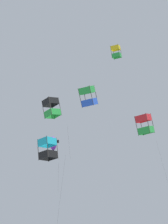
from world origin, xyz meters
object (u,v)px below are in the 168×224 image
Objects in this scene: kite_box_mid_left at (88,96)px; kite_box_far_centre at (145,125)px; kite_box_low_drifter at (116,52)px; kite_fish_upper_right at (53,144)px; kite_box_near_left at (52,108)px; kite_box_near_right at (48,149)px.

kite_box_far_centre is at bearing 45.12° from kite_box_mid_left.
kite_box_low_drifter is 0.18× the size of kite_box_far_centre.
kite_box_far_centre is at bearing 83.89° from kite_box_low_drifter.
kite_box_far_centre is (9.27, -4.46, 2.72)m from kite_fish_upper_right.
kite_box_near_left is 2.89× the size of kite_box_mid_left.
kite_box_low_drifter is 5.93m from kite_box_mid_left.
kite_box_mid_left reaches higher than kite_box_far_centre.
kite_box_low_drifter is (4.54, -6.09, 9.81)m from kite_box_near_right.
kite_fish_upper_right is 10.64m from kite_box_far_centre.
kite_box_near_right is 12.41m from kite_box_low_drifter.
kite_box_low_drifter is at bearing -85.19° from kite_box_far_centre.
kite_box_mid_left is (-6.65, 1.46, 2.44)m from kite_box_far_centre.
kite_box_near_left reaches higher than kite_box_near_right.
kite_box_near_left is 4.59m from kite_box_mid_left.
kite_box_near_right is (-1.56, -1.96, -1.57)m from kite_fish_upper_right.
kite_box_near_left is 10.80m from kite_box_far_centre.
kite_box_far_centre reaches higher than kite_box_near_right.
kite_box_far_centre reaches higher than kite_fish_upper_right.
kite_fish_upper_right is at bearing -7.93° from kite_box_near_left.
kite_box_low_drifter is at bearing -30.00° from kite_fish_upper_right.
kite_fish_upper_right is 1.19× the size of kite_box_far_centre.
kite_box_mid_left is (4.19, -1.04, 6.72)m from kite_box_near_right.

